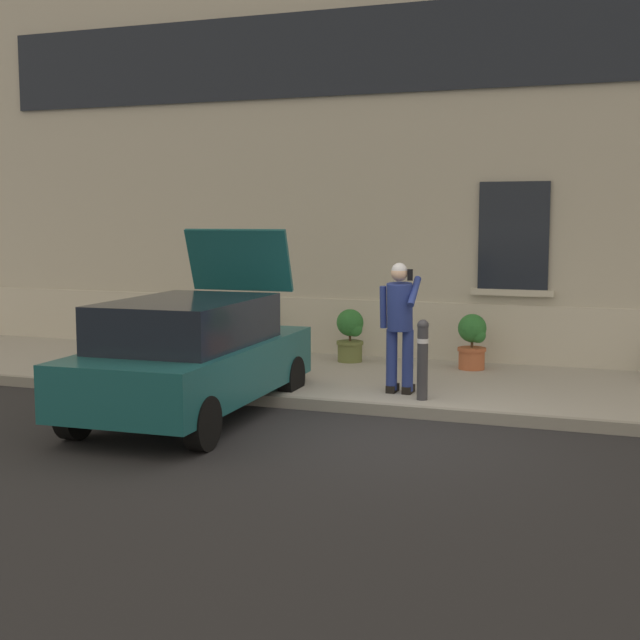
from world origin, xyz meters
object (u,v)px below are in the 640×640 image
object	(u,v)px
hatchback_car_teal	(192,355)
planter_olive	(350,334)
bollard_far_left	(194,344)
person_on_phone	(400,319)
planter_terracotta	(472,340)
bollard_near_person	(423,357)
planter_charcoal	(247,326)

from	to	relation	value
hatchback_car_teal	planter_olive	bearing A→B (deg)	78.29
bollard_far_left	person_on_phone	bearing A→B (deg)	5.61
person_on_phone	planter_terracotta	size ratio (longest dim) A/B	2.04
bollard_near_person	planter_charcoal	size ratio (longest dim) A/B	1.22
bollard_near_person	bollard_far_left	world-z (taller)	same
bollard_near_person	planter_olive	xyz separation A→B (m)	(-1.80, 2.53, -0.11)
person_on_phone	planter_olive	bearing A→B (deg)	114.58
hatchback_car_teal	person_on_phone	bearing A→B (deg)	36.24
hatchback_car_teal	planter_terracotta	bearing A→B (deg)	53.95
bollard_far_left	planter_olive	size ratio (longest dim) A/B	1.22
bollard_near_person	bollard_far_left	bearing A→B (deg)	180.00
planter_olive	planter_terracotta	distance (m)	1.99
hatchback_car_teal	person_on_phone	world-z (taller)	hatchback_car_teal
hatchback_car_teal	bollard_far_left	size ratio (longest dim) A/B	3.94
planter_olive	planter_terracotta	size ratio (longest dim) A/B	1.00
hatchback_car_teal	bollard_far_left	xyz separation A→B (m)	(-0.69, 1.34, -0.09)
bollard_far_left	hatchback_car_teal	bearing A→B (deg)	-62.80
person_on_phone	planter_terracotta	xyz separation A→B (m)	(0.58, 2.22, -0.55)
bollard_near_person	hatchback_car_teal	bearing A→B (deg)	-152.76
person_on_phone	planter_olive	distance (m)	2.71
hatchback_car_teal	bollard_far_left	distance (m)	1.51
bollard_near_person	bollard_far_left	size ratio (longest dim) A/B	1.00
hatchback_car_teal	planter_olive	size ratio (longest dim) A/B	4.79
planter_charcoal	planter_olive	size ratio (longest dim) A/B	1.00
planter_charcoal	person_on_phone	bearing A→B (deg)	-36.97
planter_charcoal	planter_olive	xyz separation A→B (m)	(1.99, -0.32, 0.00)
planter_charcoal	planter_terracotta	size ratio (longest dim) A/B	1.00
bollard_near_person	planter_terracotta	world-z (taller)	bollard_near_person
person_on_phone	planter_charcoal	size ratio (longest dim) A/B	2.04
person_on_phone	planter_charcoal	xyz separation A→B (m)	(-3.41, 2.57, -0.55)
hatchback_car_teal	planter_olive	world-z (taller)	hatchback_car_teal
hatchback_car_teal	planter_olive	xyz separation A→B (m)	(0.80, 3.88, -0.19)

